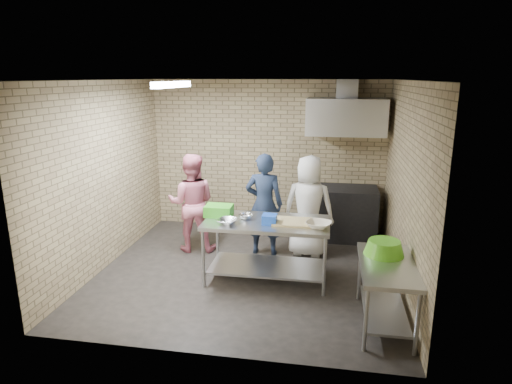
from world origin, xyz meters
TOP-DOWN VIEW (x-y plane):
  - floor at (0.00, 0.00)m, footprint 4.20×4.20m
  - ceiling at (0.00, 0.00)m, footprint 4.20×4.20m
  - back_wall at (0.00, 2.00)m, footprint 4.20×0.06m
  - front_wall at (0.00, -2.00)m, footprint 4.20×0.06m
  - left_wall at (-2.10, 0.00)m, footprint 0.06×4.00m
  - right_wall at (2.10, 0.00)m, footprint 0.06×4.00m
  - prep_table at (0.31, -0.17)m, footprint 1.70×0.85m
  - side_counter at (1.80, -1.10)m, footprint 0.60×1.20m
  - stove at (1.35, 1.65)m, footprint 1.20×0.70m
  - range_hood at (1.35, 1.70)m, footprint 1.30×0.60m
  - hood_duct at (1.35, 1.85)m, footprint 0.35×0.30m
  - wall_shelf at (1.65, 1.89)m, footprint 0.80×0.20m
  - fluorescent_fixture at (-1.00, 0.00)m, footprint 0.10×1.25m
  - green_crate at (-0.39, -0.05)m, footprint 0.38×0.28m
  - blue_tub at (0.36, -0.27)m, footprint 0.19×0.19m
  - cutting_board at (0.66, -0.19)m, footprint 0.52×0.40m
  - mixing_bowl_a at (-0.19, -0.37)m, footprint 0.32×0.32m
  - mixing_bowl_b at (0.01, -0.12)m, footprint 0.25×0.25m
  - ceramic_bowl at (1.01, -0.32)m, footprint 0.40×0.40m
  - green_basin at (1.78, -0.85)m, footprint 0.46×0.46m
  - bottle_red at (1.40, 1.89)m, footprint 0.07×0.07m
  - bottle_green at (1.80, 1.89)m, footprint 0.06×0.06m
  - man_navy at (0.14, 0.74)m, footprint 0.60×0.40m
  - woman_pink at (-1.03, 0.70)m, footprint 0.85×0.71m
  - woman_white at (0.83, 0.80)m, footprint 0.83×0.59m

SIDE VIEW (x-z plane):
  - floor at x=0.00m, z-range 0.00..0.00m
  - side_counter at x=1.80m, z-range 0.00..0.75m
  - prep_table at x=0.31m, z-range 0.00..0.85m
  - stove at x=1.35m, z-range 0.00..0.90m
  - woman_pink at x=-1.03m, z-range 0.00..1.58m
  - woman_white at x=0.83m, z-range 0.00..1.60m
  - man_navy at x=0.14m, z-range 0.00..1.62m
  - green_basin at x=1.78m, z-range 0.75..0.92m
  - cutting_board at x=0.66m, z-range 0.85..0.88m
  - mixing_bowl_b at x=0.01m, z-range 0.85..0.91m
  - mixing_bowl_a at x=-0.19m, z-range 0.85..0.91m
  - ceramic_bowl at x=1.01m, z-range 0.85..0.93m
  - blue_tub at x=0.36m, z-range 0.85..0.97m
  - green_crate at x=-0.39m, z-range 0.85..1.00m
  - back_wall at x=0.00m, z-range 0.00..2.70m
  - front_wall at x=0.00m, z-range 0.00..2.70m
  - left_wall at x=-2.10m, z-range 0.00..2.70m
  - right_wall at x=2.10m, z-range 0.00..2.70m
  - wall_shelf at x=1.65m, z-range 1.90..1.94m
  - bottle_green at x=1.80m, z-range 1.94..2.09m
  - bottle_red at x=1.40m, z-range 1.94..2.12m
  - range_hood at x=1.35m, z-range 1.80..2.40m
  - hood_duct at x=1.35m, z-range 2.40..2.70m
  - fluorescent_fixture at x=-1.00m, z-range 2.60..2.68m
  - ceiling at x=0.00m, z-range 2.70..2.70m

